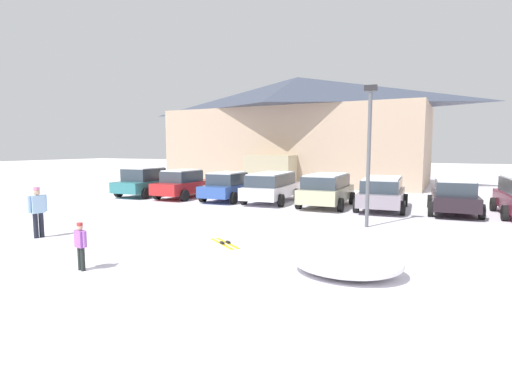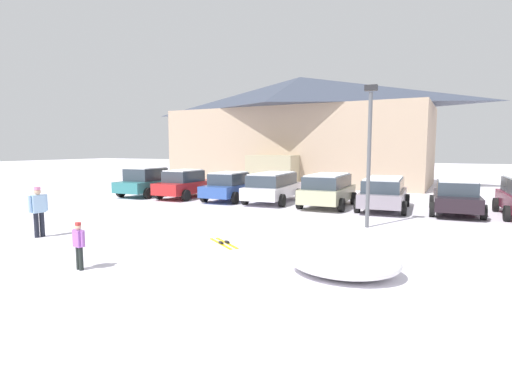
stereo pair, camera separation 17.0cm
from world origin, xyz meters
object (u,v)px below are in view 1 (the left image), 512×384
(parked_red_sedan, at_px, (183,184))
(parked_beige_suv, at_px, (327,189))
(parked_black_sedan, at_px, (454,196))
(skier_child_in_purple_jacket, at_px, (81,244))
(parked_teal_hatchback, at_px, (145,182))
(skier_adult_in_blue_parka, at_px, (38,209))
(plowed_snow_pile, at_px, (346,261))
(parked_blue_hatchback, at_px, (229,186))
(lamp_post, at_px, (369,148))
(pair_of_skis, at_px, (225,243))
(parked_white_suv, at_px, (271,186))
(parked_grey_wagon, at_px, (382,192))
(ski_lodge, at_px, (297,130))

(parked_red_sedan, height_order, parked_beige_suv, parked_red_sedan)
(parked_black_sedan, relative_size, skier_child_in_purple_jacket, 3.94)
(parked_teal_hatchback, xyz_separation_m, skier_adult_in_blue_parka, (4.54, -10.61, 0.07))
(parked_red_sedan, distance_m, plowed_snow_pile, 15.65)
(parked_beige_suv, bearing_deg, parked_blue_hatchback, 179.10)
(parked_beige_suv, height_order, skier_adult_in_blue_parka, skier_adult_in_blue_parka)
(parked_teal_hatchback, xyz_separation_m, lamp_post, (14.01, -4.29, 2.06))
(pair_of_skis, bearing_deg, plowed_snow_pile, -19.17)
(parked_white_suv, height_order, parked_grey_wagon, parked_white_suv)
(ski_lodge, relative_size, plowed_snow_pile, 8.24)
(plowed_snow_pile, bearing_deg, lamp_post, 94.84)
(skier_adult_in_blue_parka, xyz_separation_m, plowed_snow_pile, (9.97, 0.41, -0.63))
(plowed_snow_pile, bearing_deg, skier_child_in_purple_jacket, -157.71)
(parked_teal_hatchback, relative_size, plowed_snow_pile, 1.64)
(parked_black_sedan, bearing_deg, lamp_post, -121.68)
(skier_adult_in_blue_parka, bearing_deg, parked_beige_suv, 57.95)
(parked_teal_hatchback, relative_size, parked_grey_wagon, 0.91)
(parked_blue_hatchback, distance_m, parked_beige_suv, 5.63)
(parked_beige_suv, bearing_deg, pair_of_skis, -95.06)
(ski_lodge, relative_size, parked_teal_hatchback, 5.02)
(parked_teal_hatchback, bearing_deg, ski_lodge, 68.33)
(pair_of_skis, bearing_deg, parked_teal_hatchback, 140.02)
(parked_red_sedan, height_order, pair_of_skis, parked_red_sedan)
(skier_child_in_purple_jacket, height_order, plowed_snow_pile, skier_child_in_purple_jacket)
(parked_teal_hatchback, relative_size, parked_blue_hatchback, 0.98)
(parked_red_sedan, bearing_deg, parked_black_sedan, 2.01)
(parked_teal_hatchback, xyz_separation_m, parked_grey_wagon, (13.94, 0.38, -0.02))
(parked_teal_hatchback, distance_m, parked_black_sedan, 17.04)
(parked_teal_hatchback, distance_m, parked_white_suv, 8.17)
(parked_grey_wagon, relative_size, pair_of_skis, 3.27)
(parked_beige_suv, relative_size, skier_child_in_purple_jacket, 3.75)
(skier_adult_in_blue_parka, bearing_deg, parked_white_suv, 72.01)
(parked_blue_hatchback, bearing_deg, parked_black_sedan, 1.69)
(parked_red_sedan, bearing_deg, ski_lodge, 79.25)
(parked_black_sedan, bearing_deg, plowed_snow_pile, -103.12)
(parked_blue_hatchback, xyz_separation_m, skier_adult_in_blue_parka, (-1.12, -10.87, 0.14))
(parked_red_sedan, distance_m, parked_beige_suv, 8.55)
(parked_white_suv, distance_m, lamp_post, 7.86)
(parked_red_sedan, relative_size, plowed_snow_pile, 1.62)
(parked_blue_hatchback, relative_size, parked_beige_suv, 1.00)
(lamp_post, bearing_deg, skier_child_in_purple_jacket, -122.69)
(parked_blue_hatchback, height_order, skier_adult_in_blue_parka, skier_adult_in_blue_parka)
(parked_white_suv, xyz_separation_m, parked_black_sedan, (8.87, 0.06, -0.09))
(parked_black_sedan, bearing_deg, pair_of_skis, -124.80)
(ski_lodge, xyz_separation_m, parked_blue_hatchback, (0.46, -12.83, -3.66))
(parked_black_sedan, height_order, skier_child_in_purple_jacket, parked_black_sedan)
(parked_teal_hatchback, bearing_deg, plowed_snow_pile, -35.10)
(parked_teal_hatchback, relative_size, parked_black_sedan, 0.94)
(parked_white_suv, bearing_deg, plowed_snow_pile, -59.37)
(skier_child_in_purple_jacket, relative_size, pair_of_skis, 0.80)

